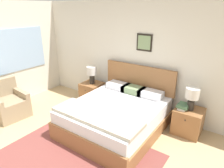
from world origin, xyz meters
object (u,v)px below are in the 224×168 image
nightstand_near_window (92,92)px  table_lamp_by_door (192,96)px  bed (116,115)px  armchair (9,104)px  nightstand_by_door (188,121)px  table_lamp_near_window (92,72)px

nightstand_near_window → table_lamp_by_door: 2.62m
bed → armchair: (-2.39, -0.99, -0.03)m
nightstand_by_door → armchair: bearing=-154.8°
table_lamp_by_door → armchair: bearing=-154.9°
bed → nightstand_by_door: 1.47m
armchair → table_lamp_near_window: (1.12, 1.72, 0.55)m
armchair → table_lamp_near_window: size_ratio=1.87×
armchair → nightstand_near_window: size_ratio=1.60×
nightstand_near_window → table_lamp_near_window: size_ratio=1.17×
bed → armchair: 2.59m
bed → table_lamp_near_window: (-1.27, 0.73, 0.51)m
nightstand_near_window → nightstand_by_door: same height
nightstand_near_window → table_lamp_near_window: table_lamp_near_window is taller
nightstand_near_window → table_lamp_by_door: bearing=-0.1°
bed → table_lamp_by_door: bearing=29.6°
nightstand_by_door → table_lamp_by_door: bearing=-34.2°
armchair → table_lamp_near_window: table_lamp_near_window is taller
nightstand_by_door → table_lamp_by_door: size_ratio=1.17×
bed → table_lamp_by_door: bed is taller
armchair → table_lamp_by_door: 4.09m
armchair → nightstand_near_window: (1.11, 1.72, -0.03)m
table_lamp_by_door → nightstand_near_window: bearing=179.9°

